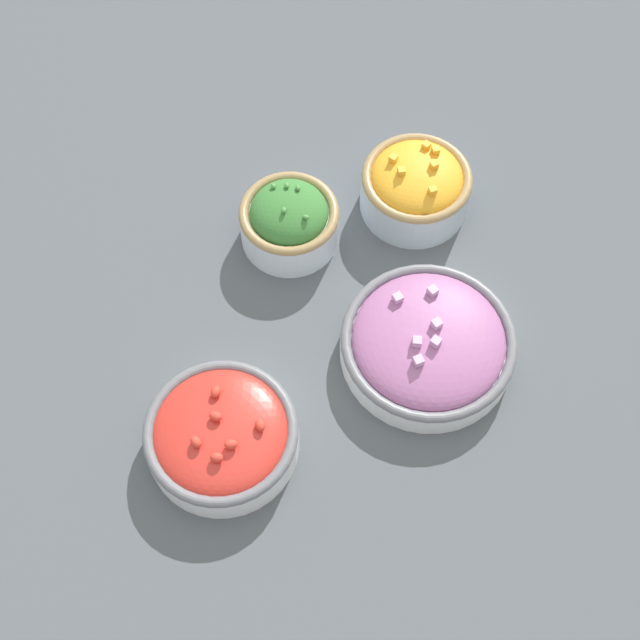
# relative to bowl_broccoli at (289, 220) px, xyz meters

# --- Properties ---
(ground_plane) EXTENTS (3.00, 3.00, 0.00)m
(ground_plane) POSITION_rel_bowl_broccoli_xyz_m (-0.13, -0.05, -0.04)
(ground_plane) COLOR #4C5156
(bowl_broccoli) EXTENTS (0.12, 0.12, 0.08)m
(bowl_broccoli) POSITION_rel_bowl_broccoli_xyz_m (0.00, 0.00, 0.00)
(bowl_broccoli) COLOR silver
(bowl_broccoli) RESTS_ON ground_plane
(bowl_cherry_tomatoes) EXTENTS (0.16, 0.16, 0.07)m
(bowl_cherry_tomatoes) POSITION_rel_bowl_broccoli_xyz_m (-0.27, 0.05, -0.01)
(bowl_cherry_tomatoes) COLOR white
(bowl_cherry_tomatoes) RESTS_ON ground_plane
(bowl_red_onion) EXTENTS (0.20, 0.20, 0.06)m
(bowl_red_onion) POSITION_rel_bowl_broccoli_xyz_m (-0.14, -0.17, -0.01)
(bowl_red_onion) COLOR white
(bowl_red_onion) RESTS_ON ground_plane
(bowl_squash) EXTENTS (0.13, 0.13, 0.08)m
(bowl_squash) POSITION_rel_bowl_broccoli_xyz_m (0.06, -0.15, 0.00)
(bowl_squash) COLOR #B2C1CC
(bowl_squash) RESTS_ON ground_plane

